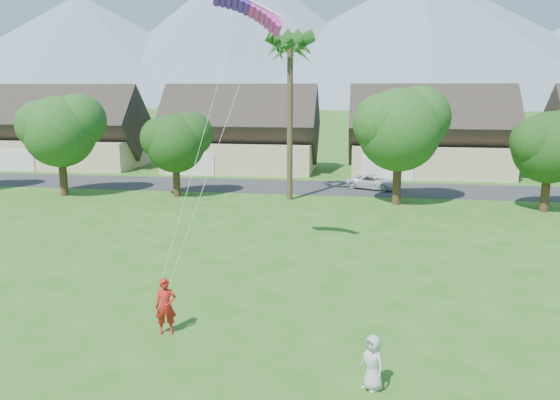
% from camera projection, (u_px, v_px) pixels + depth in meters
% --- Properties ---
extents(street, '(90.00, 7.00, 0.01)m').
position_uv_depth(street, '(321.00, 188.00, 46.97)').
color(street, '#2D2D30').
rests_on(street, ground).
extents(kite_flyer, '(0.84, 0.67, 2.00)m').
position_uv_depth(kite_flyer, '(166.00, 306.00, 18.91)').
color(kite_flyer, red).
rests_on(kite_flyer, ground).
extents(watcher, '(0.93, 0.94, 1.64)m').
position_uv_depth(watcher, '(373.00, 363.00, 15.40)').
color(watcher, '#B7B7B2').
rests_on(watcher, ground).
extents(parked_car, '(4.78, 3.48, 1.21)m').
position_uv_depth(parked_car, '(373.00, 182.00, 46.21)').
color(parked_car, silver).
rests_on(parked_car, ground).
extents(mountain_ridge, '(540.00, 240.00, 70.00)m').
position_uv_depth(mountain_ridge, '(379.00, 43.00, 258.56)').
color(mountain_ridge, slate).
rests_on(mountain_ridge, ground).
extents(houses_row, '(72.75, 8.19, 8.86)m').
position_uv_depth(houses_row, '(333.00, 138.00, 54.92)').
color(houses_row, beige).
rests_on(houses_row, ground).
extents(tree_row, '(62.27, 6.67, 8.45)m').
position_uv_depth(tree_row, '(300.00, 137.00, 40.26)').
color(tree_row, '#47301C').
rests_on(tree_row, ground).
extents(fan_palm, '(3.00, 3.00, 13.80)m').
position_uv_depth(fan_palm, '(290.00, 40.00, 39.55)').
color(fan_palm, '#4C3D26').
rests_on(fan_palm, ground).
extents(parafoil_kite, '(3.32, 1.18, 0.50)m').
position_uv_depth(parafoil_kite, '(250.00, 8.00, 23.97)').
color(parafoil_kite, '#511AC3').
rests_on(parafoil_kite, ground).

